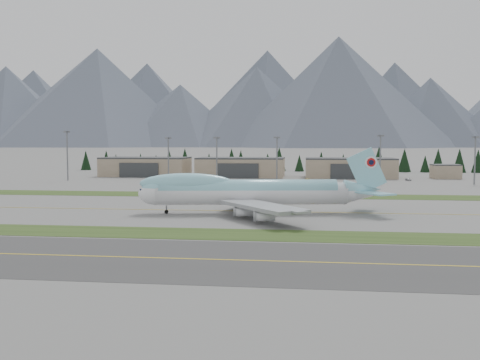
# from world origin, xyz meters

# --- Properties ---
(ground) EXTENTS (7000.00, 7000.00, 0.00)m
(ground) POSITION_xyz_m (0.00, 0.00, 0.00)
(ground) COLOR slate
(ground) RESTS_ON ground
(grass_strip_near) EXTENTS (400.00, 14.00, 0.08)m
(grass_strip_near) POSITION_xyz_m (0.00, -38.00, 0.00)
(grass_strip_near) COLOR #2B4418
(grass_strip_near) RESTS_ON ground
(grass_strip_far) EXTENTS (400.00, 18.00, 0.08)m
(grass_strip_far) POSITION_xyz_m (0.00, 45.00, 0.00)
(grass_strip_far) COLOR #2B4418
(grass_strip_far) RESTS_ON ground
(asphalt_taxiway) EXTENTS (400.00, 32.00, 0.04)m
(asphalt_taxiway) POSITION_xyz_m (0.00, -62.00, 0.00)
(asphalt_taxiway) COLOR #383838
(asphalt_taxiway) RESTS_ON ground
(taxiway_line_main) EXTENTS (400.00, 0.40, 0.02)m
(taxiway_line_main) POSITION_xyz_m (0.00, 0.00, 0.00)
(taxiway_line_main) COLOR yellow
(taxiway_line_main) RESTS_ON ground
(taxiway_line_near) EXTENTS (400.00, 0.40, 0.02)m
(taxiway_line_near) POSITION_xyz_m (0.00, -62.00, 0.00)
(taxiway_line_near) COLOR yellow
(taxiway_line_near) RESTS_ON ground
(boeing_747_freighter) EXTENTS (68.37, 58.14, 17.93)m
(boeing_747_freighter) POSITION_xyz_m (5.95, -4.19, 5.91)
(boeing_747_freighter) COLOR white
(boeing_747_freighter) RESTS_ON ground
(hangar_left) EXTENTS (48.00, 26.60, 10.80)m
(hangar_left) POSITION_xyz_m (-70.00, 149.90, 5.39)
(hangar_left) COLOR gray
(hangar_left) RESTS_ON ground
(hangar_center) EXTENTS (48.00, 26.60, 10.80)m
(hangar_center) POSITION_xyz_m (-15.00, 149.90, 5.39)
(hangar_center) COLOR gray
(hangar_center) RESTS_ON ground
(hangar_right) EXTENTS (48.00, 26.60, 10.80)m
(hangar_right) POSITION_xyz_m (45.00, 149.90, 5.39)
(hangar_right) COLOR gray
(hangar_right) RESTS_ON ground
(control_shed) EXTENTS (14.00, 12.00, 7.60)m
(control_shed) POSITION_xyz_m (95.00, 148.00, 3.80)
(control_shed) COLOR gray
(control_shed) RESTS_ON ground
(floodlight_masts) EXTENTS (198.30, 9.64, 24.92)m
(floodlight_masts) POSITION_xyz_m (-2.03, 108.87, 15.78)
(floodlight_masts) COLOR slate
(floodlight_masts) RESTS_ON ground
(service_vehicle_a) EXTENTS (2.42, 3.66, 1.16)m
(service_vehicle_a) POSITION_xyz_m (-31.45, 128.59, 0.00)
(service_vehicle_a) COLOR silver
(service_vehicle_a) RESTS_ON ground
(service_vehicle_b) EXTENTS (3.53, 1.91, 1.10)m
(service_vehicle_b) POSITION_xyz_m (22.33, 122.43, 0.00)
(service_vehicle_b) COLOR #AE902B
(service_vehicle_b) RESTS_ON ground
(service_vehicle_c) EXTENTS (2.76, 4.88, 1.33)m
(service_vehicle_c) POSITION_xyz_m (72.42, 129.50, 0.00)
(service_vehicle_c) COLOR #A8A9AD
(service_vehicle_c) RESTS_ON ground
(conifer_belt) EXTENTS (269.70, 15.06, 16.72)m
(conifer_belt) POSITION_xyz_m (9.68, 211.29, 7.12)
(conifer_belt) COLOR black
(conifer_belt) RESTS_ON ground
(mountain_ridge_front) EXTENTS (4209.44, 1194.11, 494.89)m
(mountain_ridge_front) POSITION_xyz_m (49.49, 2211.16, 216.89)
(mountain_ridge_front) COLOR #4B5764
(mountain_ridge_front) RESTS_ON ground
(mountain_ridge_rear) EXTENTS (4394.79, 1075.38, 537.69)m
(mountain_ridge_rear) POSITION_xyz_m (135.33, 2900.00, 251.66)
(mountain_ridge_rear) COLOR #4B5764
(mountain_ridge_rear) RESTS_ON ground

